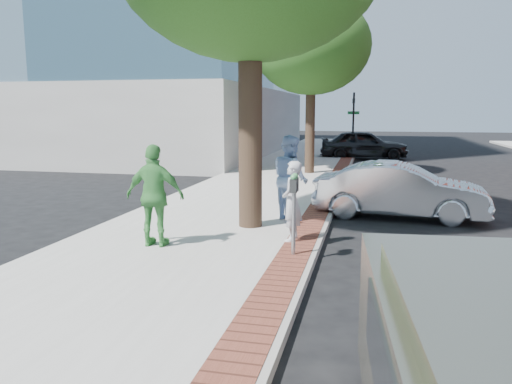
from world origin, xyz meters
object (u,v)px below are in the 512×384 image
(person_green, at_px, (155,196))
(bg_car, at_px, (364,144))
(sedan_silver, at_px, (400,190))
(parking_meter, at_px, (294,197))
(person_officer, at_px, (290,178))
(person_gray, at_px, (292,201))

(person_green, bearing_deg, bg_car, -100.53)
(sedan_silver, bearing_deg, bg_car, 9.71)
(parking_meter, distance_m, sedan_silver, 4.92)
(parking_meter, relative_size, person_green, 0.76)
(parking_meter, xyz_separation_m, person_officer, (-0.53, 2.93, -0.05))
(sedan_silver, relative_size, bg_car, 0.88)
(person_gray, relative_size, bg_car, 0.33)
(person_green, bearing_deg, sedan_silver, -137.46)
(person_officer, xyz_separation_m, bg_car, (1.44, 17.43, -0.33))
(person_gray, xyz_separation_m, person_officer, (-0.34, 1.96, 0.21))
(parking_meter, distance_m, person_green, 2.66)
(person_green, bearing_deg, person_gray, -159.36)
(sedan_silver, bearing_deg, person_green, 138.68)
(parking_meter, height_order, person_gray, person_gray)
(person_officer, height_order, bg_car, person_officer)
(parking_meter, height_order, person_officer, person_officer)
(person_green, relative_size, sedan_silver, 0.46)
(sedan_silver, bearing_deg, person_officer, 125.71)
(person_gray, distance_m, sedan_silver, 4.14)
(person_gray, xyz_separation_m, person_green, (-2.47, -0.96, 0.18))
(parking_meter, bearing_deg, person_gray, 101.03)
(person_gray, relative_size, person_green, 0.82)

